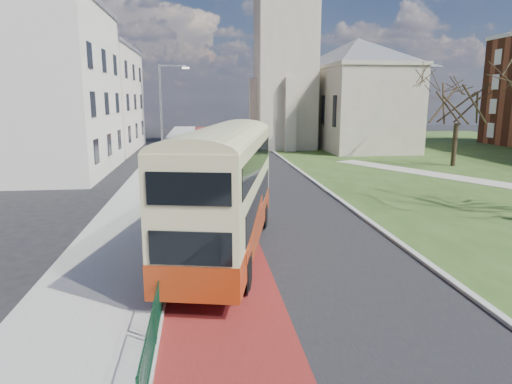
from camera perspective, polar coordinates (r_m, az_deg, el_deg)
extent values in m
plane|color=black|center=(16.37, -0.26, -9.10)|extent=(160.00, 160.00, 0.00)
cube|color=black|center=(35.83, -1.57, 2.33)|extent=(9.00, 120.00, 0.01)
cube|color=#591414|center=(35.69, -5.89, 2.24)|extent=(3.40, 120.00, 0.01)
cube|color=gray|center=(35.82, -11.98, 2.17)|extent=(4.00, 120.00, 0.12)
cube|color=#999993|center=(35.70, -8.78, 2.26)|extent=(0.25, 120.00, 0.13)
cube|color=#999993|center=(38.46, 5.00, 3.02)|extent=(0.25, 80.00, 0.13)
cylinder|color=#0D3C25|center=(19.81, -10.13, -2.27)|extent=(0.04, 24.00, 0.04)
cylinder|color=#0D3C25|center=(20.06, -10.03, -4.90)|extent=(0.04, 24.00, 0.04)
cube|color=gray|center=(54.45, 3.68, 18.16)|extent=(6.50, 6.50, 24.00)
cube|color=gray|center=(56.27, 12.25, 10.06)|extent=(9.00, 18.00, 9.00)
pyramid|color=#565960|center=(56.67, 12.62, 18.27)|extent=(9.00, 18.00, 3.60)
cube|color=beige|center=(39.17, -25.60, 11.19)|extent=(10.00, 14.00, 12.50)
cube|color=#565960|center=(39.78, -26.47, 20.55)|extent=(10.30, 14.30, 0.50)
cube|color=beige|center=(54.60, -20.19, 10.63)|extent=(10.00, 16.00, 11.00)
cube|color=#565960|center=(54.87, -20.63, 16.63)|extent=(10.30, 16.30, 0.50)
cylinder|color=gray|center=(33.37, -11.71, 8.52)|extent=(0.16, 0.16, 8.00)
cylinder|color=gray|center=(33.34, -10.40, 15.28)|extent=(1.80, 0.10, 0.10)
cube|color=silver|center=(33.29, -8.79, 15.07)|extent=(0.50, 0.18, 0.12)
cube|color=#972D0D|center=(17.32, -3.85, -4.39)|extent=(4.85, 11.33, 1.00)
cube|color=beige|center=(16.89, -3.94, 2.01)|extent=(4.82, 11.27, 2.91)
cube|color=black|center=(17.59, -7.79, -0.68)|extent=(1.99, 8.86, 0.95)
cube|color=black|center=(17.20, 0.41, -0.86)|extent=(1.99, 8.86, 0.95)
cube|color=black|center=(17.05, -8.16, 4.05)|extent=(2.18, 9.72, 0.90)
cube|color=black|center=(16.64, 0.32, 3.99)|extent=(2.18, 9.72, 0.90)
cube|color=black|center=(22.40, -1.64, 2.07)|extent=(2.22, 0.56, 1.05)
cube|color=black|center=(22.20, -1.66, 5.91)|extent=(2.22, 0.56, 0.90)
cube|color=orange|center=(22.15, -1.67, 7.38)|extent=(1.77, 0.48, 0.30)
cylinder|color=black|center=(21.22, -5.31, -2.81)|extent=(0.52, 1.08, 1.04)
cylinder|color=black|center=(20.92, 0.96, -2.97)|extent=(0.52, 1.08, 1.04)
cylinder|color=black|center=(14.66, -10.48, -9.66)|extent=(0.52, 1.08, 1.04)
cylinder|color=black|center=(14.22, -1.30, -10.14)|extent=(0.52, 1.08, 1.04)
cylinder|color=#2E2417|center=(43.03, 23.57, 5.44)|extent=(0.48, 0.48, 3.67)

